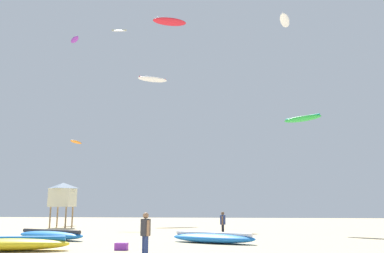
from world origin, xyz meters
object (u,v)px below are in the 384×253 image
at_px(kite_aloft_7, 76,142).
at_px(kite_aloft_8, 153,79).
at_px(kite_aloft_1, 75,40).
at_px(kite_aloft_6, 302,119).
at_px(lifeguard_tower, 63,194).
at_px(kite_aloft_3, 170,22).
at_px(person_foreground, 145,232).
at_px(kite_aloft_4, 119,31).
at_px(cooler_box, 121,246).
at_px(kite_grounded_mid, 51,235).
at_px(kite_grounded_far, 213,238).
at_px(kite_grounded_near, 9,244).
at_px(kite_aloft_2, 285,20).
at_px(person_midground, 223,222).

xyz_separation_m(kite_aloft_7, kite_aloft_8, (7.99, 6.11, 9.67)).
bearing_deg(kite_aloft_1, kite_aloft_6, -23.64).
height_order(lifeguard_tower, kite_aloft_3, kite_aloft_3).
bearing_deg(kite_aloft_3, lifeguard_tower, -122.14).
bearing_deg(person_foreground, kite_aloft_4, -108.81).
relative_size(person_foreground, kite_aloft_3, 0.36).
height_order(kite_aloft_1, kite_aloft_7, kite_aloft_1).
xyz_separation_m(cooler_box, kite_aloft_7, (-14.17, 27.97, 9.48)).
xyz_separation_m(kite_grounded_mid, kite_grounded_far, (9.64, -1.00, -0.01)).
bearing_deg(kite_aloft_3, kite_aloft_1, -156.59).
xyz_separation_m(person_foreground, kite_aloft_1, (-16.12, 29.12, 21.17)).
bearing_deg(kite_aloft_8, kite_aloft_6, -48.15).
height_order(person_foreground, kite_aloft_8, kite_aloft_8).
height_order(person_foreground, kite_grounded_mid, person_foreground).
bearing_deg(kite_aloft_4, kite_grounded_near, -79.96).
xyz_separation_m(kite_aloft_2, kite_aloft_8, (-15.68, 20.58, 2.09)).
height_order(kite_aloft_3, kite_aloft_6, kite_aloft_3).
distance_m(person_midground, kite_aloft_8, 33.35).
bearing_deg(kite_aloft_1, kite_grounded_near, -70.67).
bearing_deg(kite_aloft_3, person_foreground, -81.47).
bearing_deg(person_foreground, lifeguard_tower, -97.09).
distance_m(kite_aloft_1, kite_aloft_2, 27.45).
xyz_separation_m(person_midground, kite_aloft_6, (6.50, 6.87, 8.19)).
height_order(person_midground, kite_aloft_6, kite_aloft_6).
xyz_separation_m(kite_aloft_1, kite_aloft_7, (0.18, 1.82, -12.52)).
xyz_separation_m(cooler_box, kite_aloft_6, (10.77, 15.16, 8.97)).
relative_size(lifeguard_tower, kite_aloft_7, 1.51).
relative_size(person_midground, kite_aloft_3, 0.34).
xyz_separation_m(person_midground, lifeguard_tower, (-15.44, 10.14, 2.12)).
bearing_deg(kite_aloft_8, kite_aloft_2, -52.69).
distance_m(person_midground, kite_grounded_far, 4.34).
height_order(kite_aloft_2, kite_aloft_3, kite_aloft_3).
bearing_deg(cooler_box, kite_aloft_8, 100.27).
height_order(person_foreground, kite_aloft_7, kite_aloft_7).
relative_size(kite_aloft_1, kite_aloft_3, 0.43).
bearing_deg(kite_grounded_far, kite_grounded_near, -150.11).
xyz_separation_m(person_foreground, kite_aloft_2, (7.73, 16.47, 16.23)).
bearing_deg(kite_aloft_2, kite_aloft_4, 136.81).
bearing_deg(kite_aloft_6, person_midground, -133.38).
relative_size(kite_grounded_mid, lifeguard_tower, 1.24).
bearing_deg(lifeguard_tower, kite_aloft_6, -8.47).
relative_size(kite_aloft_1, kite_aloft_2, 0.73).
distance_m(kite_aloft_1, kite_aloft_7, 12.66).
height_order(lifeguard_tower, kite_aloft_2, kite_aloft_2).
height_order(cooler_box, kite_aloft_1, kite_aloft_1).
height_order(person_midground, kite_aloft_2, kite_aloft_2).
bearing_deg(kite_aloft_1, person_foreground, -61.03).
height_order(person_midground, kite_aloft_4, kite_aloft_4).
distance_m(kite_grounded_far, lifeguard_tower, 21.03).
xyz_separation_m(lifeguard_tower, kite_aloft_6, (21.94, -3.27, 6.07)).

